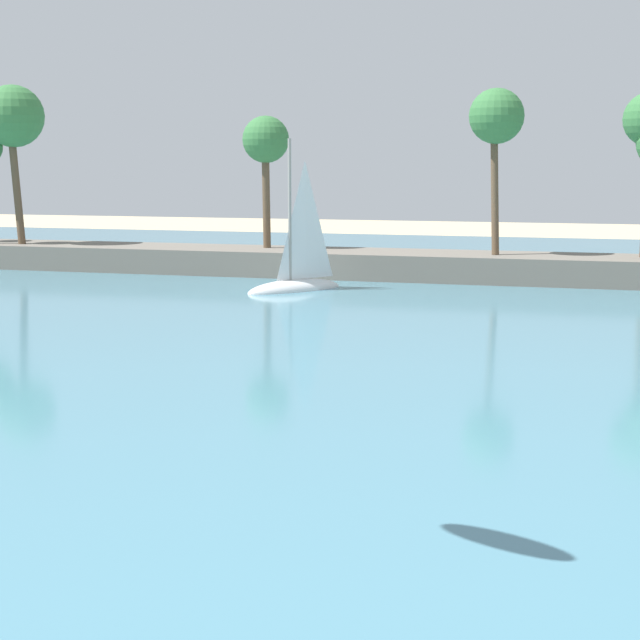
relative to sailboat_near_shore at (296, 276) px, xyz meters
The scene contains 3 objects.
sea 10.38m from the sailboat_near_shore, ahead, with size 220.00×94.99×0.06m, color teal.
palm_headland 12.95m from the sailboat_near_shore, 41.28° to the left, with size 105.78×6.37×13.41m.
sailboat_near_shore is the anchor object (origin of this frame).
Camera 1 is at (7.89, -4.22, 7.85)m, focal length 56.77 mm.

